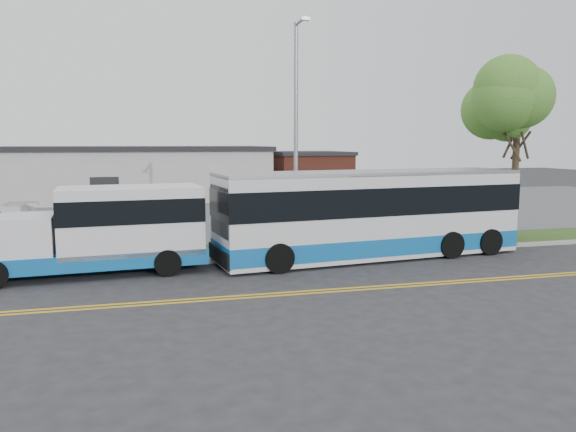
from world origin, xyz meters
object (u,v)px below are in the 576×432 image
object	(u,v)px
tree_east	(518,110)
transit_bus	(370,214)
streetlight_near	(296,129)
pedestrian	(118,237)
parked_car_b	(10,218)
shuttle_bus	(108,227)
parked_car_a	(167,206)

from	to	relation	value
tree_east	transit_bus	xyz separation A→B (m)	(-8.48, -2.40, -4.43)
streetlight_near	pedestrian	world-z (taller)	streetlight_near
transit_bus	parked_car_b	world-z (taller)	transit_bus
parked_car_b	shuttle_bus	bearing A→B (deg)	-57.47
streetlight_near	pedestrian	size ratio (longest dim) A/B	5.04
parked_car_a	transit_bus	bearing A→B (deg)	-54.26
streetlight_near	parked_car_b	bearing A→B (deg)	147.91
streetlight_near	shuttle_bus	xyz separation A→B (m)	(-7.61, -2.32, -3.59)
streetlight_near	parked_car_a	xyz separation A→B (m)	(-4.93, 11.59, -4.44)
parked_car_b	tree_east	bearing A→B (deg)	-12.92
pedestrian	transit_bus	bearing A→B (deg)	167.72
shuttle_bus	pedestrian	world-z (taller)	shuttle_bus
transit_bus	pedestrian	distance (m)	10.00
pedestrian	parked_car_b	size ratio (longest dim) A/B	0.40
shuttle_bus	parked_car_b	xyz separation A→B (m)	(-5.40, 10.48, -0.86)
parked_car_a	parked_car_b	bearing A→B (deg)	-149.81
shuttle_bus	transit_bus	bearing A→B (deg)	-3.01
streetlight_near	shuttle_bus	bearing A→B (deg)	-163.01
shuttle_bus	streetlight_near	bearing A→B (deg)	12.88
transit_bus	tree_east	bearing A→B (deg)	9.45
shuttle_bus	transit_bus	world-z (taller)	transit_bus
tree_east	parked_car_a	xyz separation A→B (m)	(-15.93, 11.31, -5.41)
tree_east	pedestrian	size ratio (longest dim) A/B	4.42
transit_bus	shuttle_bus	bearing A→B (deg)	174.74
shuttle_bus	tree_east	bearing A→B (deg)	3.83
streetlight_near	parked_car_a	distance (m)	13.35
streetlight_near	pedestrian	xyz separation A→B (m)	(-7.36, -0.83, -4.19)
streetlight_near	pedestrian	bearing A→B (deg)	-173.58
transit_bus	pedestrian	xyz separation A→B (m)	(-9.88, 1.30, -0.73)
tree_east	shuttle_bus	xyz separation A→B (m)	(-18.61, -2.60, -4.56)
parked_car_a	parked_car_b	distance (m)	8.78
tree_east	pedestrian	distance (m)	19.10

